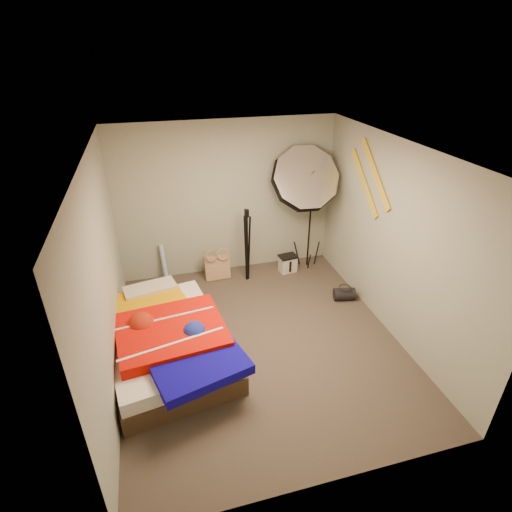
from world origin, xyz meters
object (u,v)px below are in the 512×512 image
object	(u,v)px
bed	(167,340)
camera_tripod	(247,241)
wrapping_roll	(164,263)
photo_umbrella	(304,180)
duffel_bag	(344,294)
camera_case	(288,264)
tote_bag	(217,267)

from	to	relation	value
bed	camera_tripod	world-z (taller)	camera_tripod
wrapping_roll	photo_umbrella	bearing A→B (deg)	-6.91
duffel_bag	photo_umbrella	distance (m)	1.86
bed	photo_umbrella	distance (m)	3.14
wrapping_roll	camera_case	xyz separation A→B (m)	(2.04, -0.27, -0.17)
duffel_bag	bed	world-z (taller)	bed
duffel_bag	bed	size ratio (longest dim) A/B	0.14
duffel_bag	camera_tripod	world-z (taller)	camera_tripod
wrapping_roll	duffel_bag	bearing A→B (deg)	-26.70
bed	duffel_bag	bearing A→B (deg)	12.53
camera_case	bed	distance (m)	2.69
camera_case	wrapping_roll	bearing A→B (deg)	165.29
duffel_bag	camera_tripod	size ratio (longest dim) A/B	0.26
bed	photo_umbrella	xyz separation A→B (m)	(2.34, 1.63, 1.31)
duffel_bag	bed	bearing A→B (deg)	-155.77
tote_bag	wrapping_roll	world-z (taller)	wrapping_roll
bed	photo_umbrella	bearing A→B (deg)	34.86
duffel_bag	bed	xyz separation A→B (m)	(-2.69, -0.60, 0.19)
tote_bag	photo_umbrella	bearing A→B (deg)	-6.25
wrapping_roll	camera_tripod	distance (m)	1.41
tote_bag	camera_tripod	size ratio (longest dim) A/B	0.33
bed	camera_tripod	size ratio (longest dim) A/B	1.83
duffel_bag	camera_tripod	xyz separation A→B (m)	(-1.28, 0.96, 0.61)
bed	photo_umbrella	world-z (taller)	photo_umbrella
tote_bag	photo_umbrella	world-z (taller)	photo_umbrella
photo_umbrella	wrapping_roll	bearing A→B (deg)	173.09
wrapping_roll	bed	xyz separation A→B (m)	(-0.09, -1.90, -0.02)
wrapping_roll	photo_umbrella	distance (m)	2.61
tote_bag	camera_tripod	xyz separation A→B (m)	(0.47, -0.17, 0.50)
wrapping_roll	camera_case	world-z (taller)	wrapping_roll
tote_bag	camera_tripod	distance (m)	0.71
camera_tripod	duffel_bag	bearing A→B (deg)	-36.78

